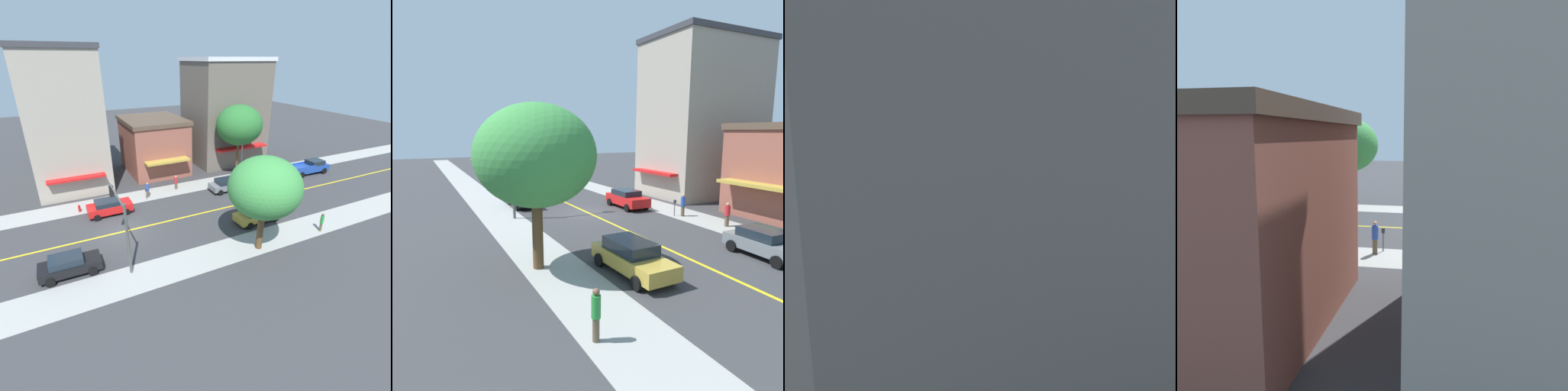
{
  "view_description": "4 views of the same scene",
  "coord_description": "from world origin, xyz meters",
  "views": [
    {
      "loc": [
        23.44,
        -4.16,
        14.24
      ],
      "look_at": [
        0.26,
        7.19,
        2.25
      ],
      "focal_mm": 27.29,
      "sensor_mm": 36.0,
      "label": 1
    },
    {
      "loc": [
        12.41,
        25.01,
        6.48
      ],
      "look_at": [
        2.03,
        4.1,
        2.24
      ],
      "focal_mm": 32.43,
      "sensor_mm": 36.0,
      "label": 2
    },
    {
      "loc": [
        -23.87,
        25.39,
        9.02
      ],
      "look_at": [
        -0.98,
        7.36,
        2.5
      ],
      "focal_mm": 41.38,
      "sensor_mm": 36.0,
      "label": 3
    },
    {
      "loc": [
        -25.75,
        0.63,
        6.22
      ],
      "look_at": [
        0.9,
        5.87,
        2.03
      ],
      "focal_mm": 35.86,
      "sensor_mm": 36.0,
      "label": 4
    }
  ],
  "objects": [
    {
      "name": "black_sedan_right_curb",
      "position": [
        4.04,
        -4.73,
        0.79
      ],
      "size": [
        1.99,
        4.27,
        1.52
      ],
      "rotation": [
        0.0,
        0.0,
        1.56
      ],
      "color": "black",
      "rests_on": "ground"
    },
    {
      "name": "pedestrian_green_shirt",
      "position": [
        7.71,
        16.11,
        0.96
      ],
      "size": [
        0.3,
        0.3,
        1.77
      ],
      "rotation": [
        0.0,
        0.0,
        4.28
      ],
      "color": "brown",
      "rests_on": "ground"
    },
    {
      "name": "road_centerline_stripe",
      "position": [
        0.0,
        0.0,
        0.0
      ],
      "size": [
        0.2,
        126.0,
        0.0
      ],
      "primitive_type": "cube",
      "color": "yellow",
      "rests_on": "ground"
    },
    {
      "name": "ground_plane",
      "position": [
        0.0,
        0.0,
        0.0
      ],
      "size": [
        140.0,
        140.0,
        0.0
      ],
      "primitive_type": "plane",
      "color": "#38383A"
    },
    {
      "name": "red_sedan_left_curb",
      "position": [
        -3.96,
        -0.3,
        0.81
      ],
      "size": [
        2.11,
        4.3,
        1.52
      ],
      "rotation": [
        0.0,
        0.0,
        1.57
      ],
      "color": "red",
      "rests_on": "ground"
    },
    {
      "name": "pedestrian_red_shirt",
      "position": [
        -6.76,
        8.06,
        0.88
      ],
      "size": [
        0.38,
        0.38,
        1.68
      ],
      "rotation": [
        0.0,
        0.0,
        0.48
      ],
      "color": "brown",
      "rests_on": "ground"
    },
    {
      "name": "street_tree_left_near",
      "position": [
        7.37,
        9.5,
        5.38
      ],
      "size": [
        5.61,
        5.61,
        7.78
      ],
      "color": "brown",
      "rests_on": "ground"
    },
    {
      "name": "parking_meter",
      "position": [
        -5.55,
        4.01,
        0.84
      ],
      "size": [
        0.12,
        0.18,
        1.27
      ],
      "color": "#4C4C51",
      "rests_on": "ground"
    },
    {
      "name": "pedestrian_blue_shirt",
      "position": [
        -6.07,
        4.37,
        0.93
      ],
      "size": [
        0.35,
        0.35,
        1.75
      ],
      "rotation": [
        0.0,
        0.0,
        6.03
      ],
      "color": "brown",
      "rests_on": "ground"
    },
    {
      "name": "fire_hydrant",
      "position": [
        -5.78,
        -2.98,
        0.37
      ],
      "size": [
        0.44,
        0.24,
        0.76
      ],
      "color": "red",
      "rests_on": "ground"
    },
    {
      "name": "sidewalk_left",
      "position": [
        -6.67,
        0.0,
        0.0
      ],
      "size": [
        3.16,
        126.0,
        0.01
      ],
      "primitive_type": "cube",
      "color": "#9E9E99",
      "rests_on": "ground"
    },
    {
      "name": "gold_sedan_right_curb",
      "position": [
        3.7,
        12.07,
        0.81
      ],
      "size": [
        2.11,
        4.72,
        1.56
      ],
      "rotation": [
        0.0,
        0.0,
        1.6
      ],
      "color": "#B29338",
      "rests_on": "ground"
    },
    {
      "name": "traffic_light_mast",
      "position": [
        4.24,
        -0.74,
        3.8
      ],
      "size": [
        4.89,
        0.32,
        5.58
      ],
      "rotation": [
        0.0,
        0.0,
        3.14
      ],
      "color": "#474C47",
      "rests_on": "ground"
    },
    {
      "name": "grey_sedan_left_curb",
      "position": [
        -3.79,
        13.28,
        0.77
      ],
      "size": [
        2.16,
        4.2,
        1.47
      ],
      "rotation": [
        0.0,
        0.0,
        1.55
      ],
      "color": "slate",
      "rests_on": "ground"
    },
    {
      "name": "pale_office_building",
      "position": [
        -14.25,
        8.03,
        3.58
      ],
      "size": [
        10.32,
        7.59,
        7.12
      ],
      "rotation": [
        0.0,
        0.0,
        -1.57
      ],
      "color": "#935142",
      "rests_on": "ground"
    },
    {
      "name": "sidewalk_right",
      "position": [
        6.67,
        0.0,
        0.0
      ],
      "size": [
        3.16,
        126.0,
        0.01
      ],
      "primitive_type": "cube",
      "color": "#9E9E99",
      "rests_on": "ground"
    }
  ]
}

